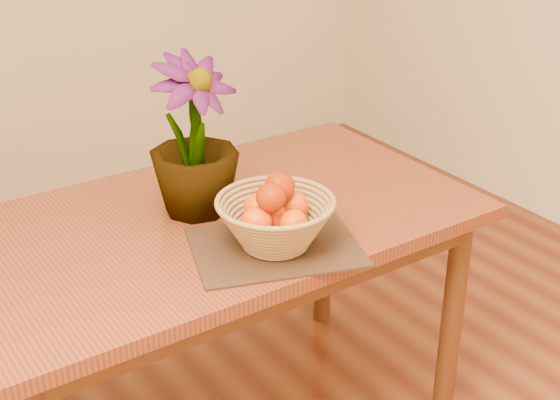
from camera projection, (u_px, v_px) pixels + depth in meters
table at (215, 244)px, 2.13m from camera, size 1.40×0.80×0.75m
placemat at (275, 247)px, 1.93m from camera, size 0.48×0.42×0.01m
wicker_basket at (275, 225)px, 1.90m from camera, size 0.29×0.29×0.12m
orange_pile at (275, 204)px, 1.88m from camera, size 0.20×0.19×0.14m
potted_plant at (193, 137)px, 2.03m from camera, size 0.29×0.29×0.43m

